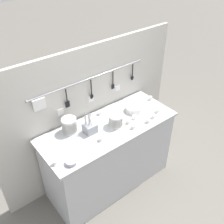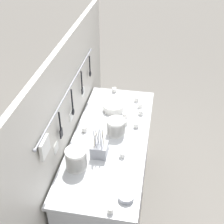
% 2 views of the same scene
% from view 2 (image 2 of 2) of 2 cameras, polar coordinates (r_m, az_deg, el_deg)
% --- Properties ---
extents(ground_plane, '(20.00, 20.00, 0.00)m').
position_cam_2_polar(ground_plane, '(3.28, -0.29, -17.04)').
color(ground_plane, '#666059').
extents(counter, '(1.55, 0.63, 0.91)m').
position_cam_2_polar(counter, '(2.93, -0.31, -11.57)').
color(counter, '#B7BABC').
rests_on(counter, ground).
extents(back_wall, '(2.35, 0.08, 1.72)m').
position_cam_2_polar(back_wall, '(2.72, -7.61, -4.71)').
color(back_wall, '#BCB7AD').
rests_on(back_wall, ground).
extents(bowl_stack_nested_right, '(0.16, 0.16, 0.16)m').
position_cam_2_polar(bowl_stack_nested_right, '(2.32, -6.57, -8.53)').
color(bowl_stack_nested_right, silver).
rests_on(bowl_stack_nested_right, counter).
extents(bowl_stack_wide_centre, '(0.15, 0.15, 0.14)m').
position_cam_2_polar(bowl_stack_wide_centre, '(2.62, 0.73, -2.73)').
color(bowl_stack_wide_centre, silver).
rests_on(bowl_stack_wide_centre, counter).
extents(plate_stack, '(0.20, 0.20, 0.06)m').
position_cam_2_polar(plate_stack, '(2.92, 0.28, 0.94)').
color(plate_stack, silver).
rests_on(plate_stack, counter).
extents(steel_mixing_bowl, '(0.11, 0.11, 0.04)m').
position_cam_2_polar(steel_mixing_bowl, '(2.16, 2.59, -15.27)').
color(steel_mixing_bowl, '#93969E').
rests_on(steel_mixing_bowl, counter).
extents(cutlery_caddy, '(0.13, 0.13, 0.26)m').
position_cam_2_polar(cutlery_caddy, '(2.43, -2.33, -6.83)').
color(cutlery_caddy, '#93969E').
rests_on(cutlery_caddy, counter).
extents(cup_mid_row, '(0.04, 0.04, 0.04)m').
position_cam_2_polar(cup_mid_row, '(3.06, 4.49, 2.37)').
color(cup_mid_row, silver).
rests_on(cup_mid_row, counter).
extents(cup_centre, '(0.04, 0.04, 0.04)m').
position_cam_2_polar(cup_centre, '(2.97, 5.12, 1.18)').
color(cup_centre, silver).
rests_on(cup_centre, counter).
extents(cup_beside_plates, '(0.04, 0.04, 0.04)m').
position_cam_2_polar(cup_beside_plates, '(2.43, 1.88, -7.78)').
color(cup_beside_plates, silver).
rests_on(cup_beside_plates, counter).
extents(cup_back_right, '(0.04, 0.04, 0.04)m').
position_cam_2_polar(cup_back_right, '(3.20, 0.42, 4.07)').
color(cup_back_right, silver).
rests_on(cup_back_right, counter).
extents(cup_front_left, '(0.04, 0.04, 0.04)m').
position_cam_2_polar(cup_front_left, '(2.83, 2.35, -0.61)').
color(cup_front_left, silver).
rests_on(cup_front_left, counter).
extents(cup_back_left, '(0.04, 0.04, 0.04)m').
position_cam_2_polar(cup_back_left, '(2.88, 5.28, -0.06)').
color(cup_back_left, silver).
rests_on(cup_back_left, counter).
extents(cup_edge_near, '(0.04, 0.04, 0.04)m').
position_cam_2_polar(cup_edge_near, '(2.68, -5.07, -3.14)').
color(cup_edge_near, silver).
rests_on(cup_edge_near, counter).
extents(cup_by_caddy, '(0.04, 0.04, 0.04)m').
position_cam_2_polar(cup_by_caddy, '(2.74, 2.42, -1.97)').
color(cup_by_caddy, silver).
rests_on(cup_by_caddy, counter).
extents(cup_front_right, '(0.04, 0.04, 0.04)m').
position_cam_2_polar(cup_front_right, '(2.72, 4.41, -2.40)').
color(cup_front_right, silver).
rests_on(cup_front_right, counter).
extents(cup_edge_far, '(0.04, 0.04, 0.04)m').
position_cam_2_polar(cup_edge_far, '(2.09, -0.27, -17.46)').
color(cup_edge_far, silver).
rests_on(cup_edge_far, counter).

